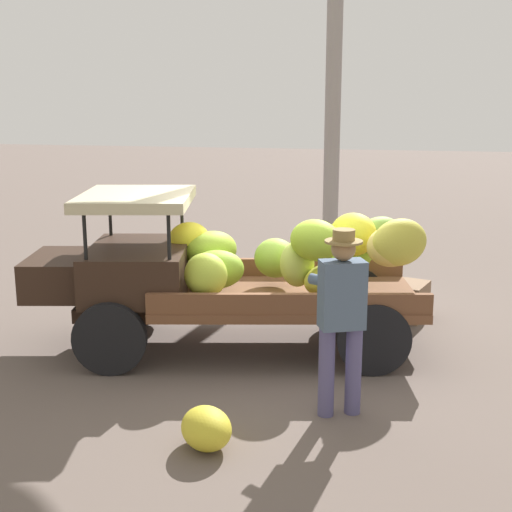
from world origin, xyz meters
TOP-DOWN VIEW (x-y plane):
  - ground_plane at (0.00, 0.00)m, footprint 60.00×60.00m
  - truck at (0.60, 0.30)m, footprint 4.64×2.44m
  - farmer at (-0.81, 1.80)m, footprint 0.56×0.52m
  - wooden_crate at (-1.46, -1.28)m, footprint 0.59×0.68m
  - loose_banana_bunch at (0.23, 2.69)m, footprint 0.65×0.69m

SIDE VIEW (x-z plane):
  - ground_plane at x=0.00m, z-range 0.00..0.00m
  - loose_banana_bunch at x=0.23m, z-range -0.01..0.36m
  - wooden_crate at x=-1.46m, z-range 0.00..0.48m
  - truck at x=0.60m, z-range 0.02..1.86m
  - farmer at x=-0.81m, z-range 0.12..1.89m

